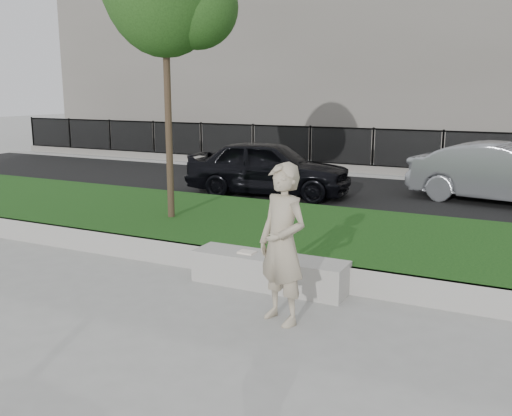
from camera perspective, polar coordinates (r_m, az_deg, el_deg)
The scene contains 12 objects.
ground at distance 8.24m, azimuth -6.73°, elevation -8.58°, with size 90.00×90.00×0.00m, color gray.
grass_bank at distance 10.70m, azimuth 2.02°, elevation -2.57°, with size 34.00×4.00×0.40m, color black.
grass_kerb at distance 9.01m, azimuth -3.15°, elevation -5.36°, with size 34.00×0.08×0.40m, color #A3A098.
street at distance 15.80m, azimuth 10.29°, elevation 1.31°, with size 34.00×7.00×0.04m, color black.
far_pavement at distance 20.10m, azimuth 13.90°, elevation 3.51°, with size 34.00×3.00×0.12m, color gray.
iron_fence at distance 19.07m, azimuth 13.30°, elevation 4.57°, with size 32.00×0.30×1.50m.
building_facade at distance 26.87m, azimuth 17.86°, elevation 15.89°, with size 34.00×10.00×10.00m, color slate.
stone_bench at distance 8.41m, azimuth 1.32°, elevation -6.35°, with size 2.33×0.58×0.48m, color #A3A098.
man at distance 6.98m, azimuth 2.66°, elevation -3.64°, with size 0.73×0.48×2.00m, color tan.
book at distance 8.46m, azimuth -0.92°, elevation -4.45°, with size 0.25×0.18×0.03m, color white.
car_dark at distance 15.29m, azimuth 1.29°, elevation 4.07°, with size 1.77×4.39×1.50m, color black.
car_silver at distance 15.44m, azimuth 23.63°, elevation 3.15°, with size 1.58×4.54×1.50m, color gray.
Camera 1 is at (4.26, -6.44, 2.87)m, focal length 40.00 mm.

